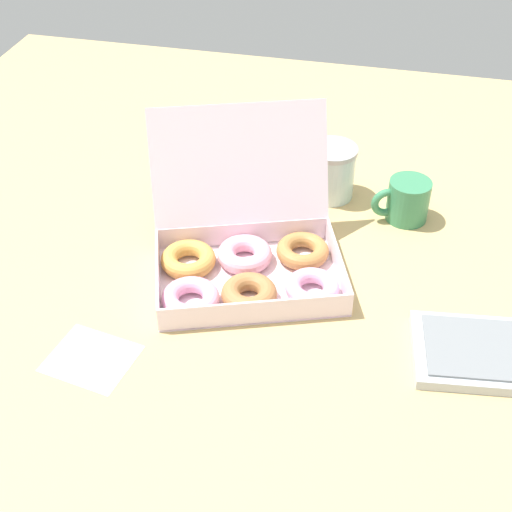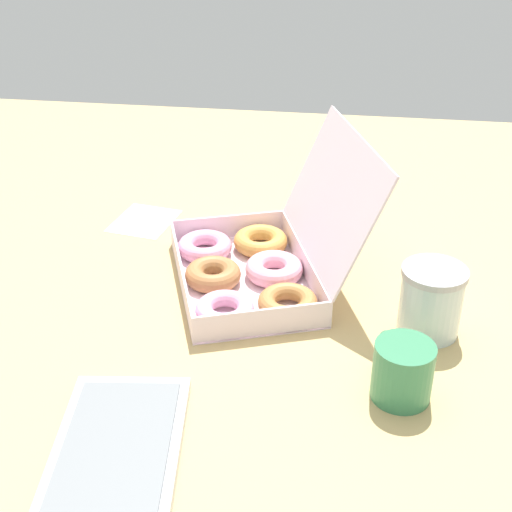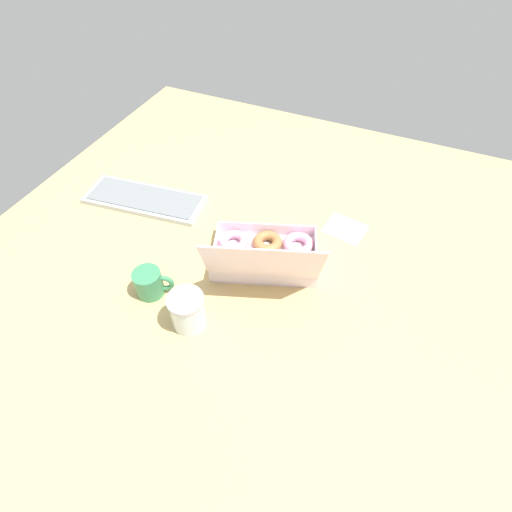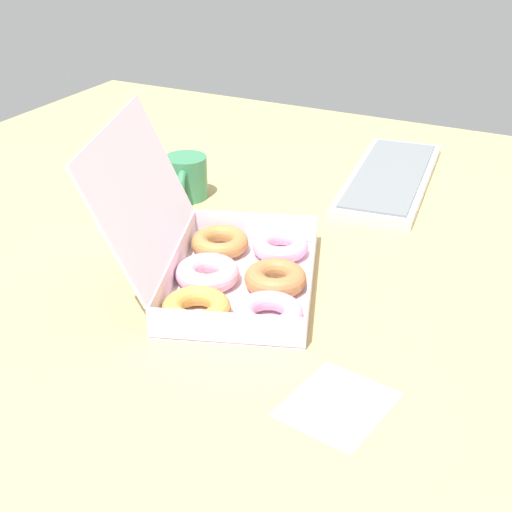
% 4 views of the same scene
% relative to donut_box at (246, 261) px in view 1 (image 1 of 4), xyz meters
% --- Properties ---
extents(ground_plane, '(1.80, 1.80, 0.02)m').
position_rel_donut_box_xyz_m(ground_plane, '(0.02, 0.01, -0.04)').
color(ground_plane, tan).
extents(donut_box, '(0.40, 0.39, 0.25)m').
position_rel_donut_box_xyz_m(donut_box, '(0.00, 0.00, 0.00)').
color(donut_box, white).
rests_on(donut_box, ground_plane).
extents(coffee_mug, '(0.11, 0.08, 0.08)m').
position_rel_donut_box_xyz_m(coffee_mug, '(0.26, 0.23, 0.01)').
color(coffee_mug, '#3A8458').
rests_on(coffee_mug, ground_plane).
extents(glass_jar, '(0.10, 0.10, 0.11)m').
position_rel_donut_box_xyz_m(glass_jar, '(0.11, 0.28, 0.02)').
color(glass_jar, silver).
rests_on(glass_jar, ground_plane).
extents(paper_napkin, '(0.14, 0.13, 0.00)m').
position_rel_donut_box_xyz_m(paper_napkin, '(-0.19, -0.25, -0.03)').
color(paper_napkin, white).
rests_on(paper_napkin, ground_plane).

